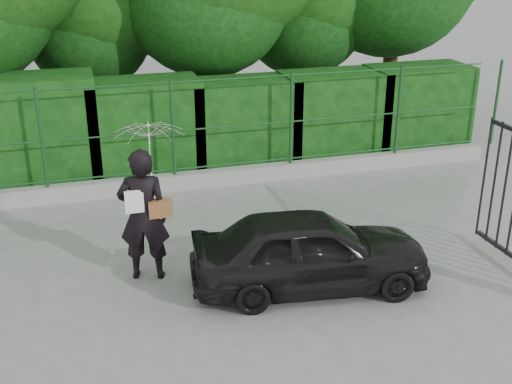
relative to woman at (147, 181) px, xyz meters
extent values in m
plane|color=gray|center=(0.47, -1.32, -1.43)|extent=(80.00, 80.00, 0.00)
cube|color=#9E9E99|center=(0.47, 3.18, -1.28)|extent=(14.00, 0.25, 0.30)
cylinder|color=#16441C|center=(-1.43, 3.18, -0.23)|extent=(0.06, 0.06, 1.80)
cylinder|color=#16441C|center=(0.87, 3.18, -0.23)|extent=(0.06, 0.06, 1.80)
cylinder|color=#16441C|center=(3.17, 3.18, -0.23)|extent=(0.06, 0.06, 1.80)
cylinder|color=#16441C|center=(5.47, 3.18, -0.23)|extent=(0.06, 0.06, 1.80)
cylinder|color=#16441C|center=(7.77, 3.18, -0.23)|extent=(0.06, 0.06, 1.80)
cylinder|color=#16441C|center=(0.47, 3.18, -1.03)|extent=(13.60, 0.03, 0.03)
cylinder|color=#16441C|center=(0.47, 3.18, -0.28)|extent=(13.60, 0.03, 0.03)
cylinder|color=#16441C|center=(0.47, 3.18, 0.62)|extent=(13.60, 0.03, 0.03)
cube|color=black|center=(-1.53, 4.18, -0.37)|extent=(2.20, 1.20, 2.11)
cube|color=black|center=(0.47, 4.18, -0.47)|extent=(2.20, 1.20, 1.92)
cube|color=black|center=(2.47, 4.18, -0.53)|extent=(2.20, 1.20, 1.81)
cube|color=black|center=(4.47, 4.18, -0.51)|extent=(2.20, 1.20, 1.84)
cube|color=black|center=(6.47, 4.18, -0.50)|extent=(2.20, 1.20, 1.87)
cylinder|color=black|center=(-0.03, 7.18, 0.20)|extent=(0.36, 0.36, 3.25)
cylinder|color=black|center=(2.47, 6.18, 0.70)|extent=(0.36, 0.36, 4.25)
cylinder|color=black|center=(4.97, 6.88, 0.32)|extent=(0.36, 0.36, 3.50)
cylinder|color=black|center=(6.97, 6.48, 0.95)|extent=(0.36, 0.36, 4.75)
cylinder|color=black|center=(5.07, -0.82, -0.38)|extent=(0.04, 0.04, 1.90)
cylinder|color=black|center=(5.07, -0.57, -0.38)|extent=(0.04, 0.04, 1.90)
cylinder|color=black|center=(5.07, -0.32, -0.38)|extent=(0.04, 0.04, 1.90)
imported|color=black|center=(-0.09, -0.03, -0.48)|extent=(0.78, 0.61, 1.89)
imported|color=white|center=(0.06, 0.02, 0.38)|extent=(0.94, 0.95, 0.86)
cube|color=brown|center=(0.13, -0.11, -0.37)|extent=(0.32, 0.15, 0.24)
cube|color=white|center=(-0.21, -0.15, -0.22)|extent=(0.25, 0.02, 0.32)
imported|color=black|center=(2.01, -0.93, -0.88)|extent=(3.36, 1.70, 1.10)
camera|label=1|loc=(-0.87, -8.13, 3.06)|focal=45.00mm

